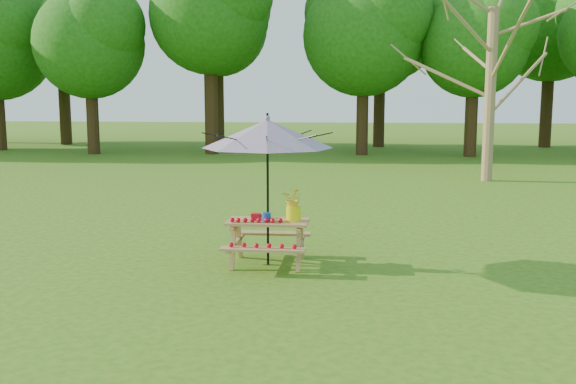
# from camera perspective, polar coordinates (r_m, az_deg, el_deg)

# --- Properties ---
(ground) EXTENTS (120.00, 120.00, 0.00)m
(ground) POSITION_cam_1_polar(r_m,az_deg,el_deg) (7.71, -18.28, -10.71)
(ground) COLOR #2E6713
(ground) RESTS_ON ground
(picnic_table) EXTENTS (1.20, 1.32, 0.67)m
(picnic_table) POSITION_cam_1_polar(r_m,az_deg,el_deg) (9.57, -1.80, -4.56)
(picnic_table) COLOR #A8864B
(picnic_table) RESTS_ON ground
(patio_umbrella) EXTENTS (2.15, 2.15, 2.25)m
(patio_umbrella) POSITION_cam_1_polar(r_m,az_deg,el_deg) (9.34, -1.84, 5.18)
(patio_umbrella) COLOR black
(patio_umbrella) RESTS_ON ground
(produce_bins) EXTENTS (0.31, 0.40, 0.13)m
(produce_bins) POSITION_cam_1_polar(r_m,az_deg,el_deg) (9.51, -2.26, -2.20)
(produce_bins) COLOR red
(produce_bins) RESTS_ON picnic_table
(tomatoes_row) EXTENTS (0.77, 0.13, 0.07)m
(tomatoes_row) POSITION_cam_1_polar(r_m,az_deg,el_deg) (9.34, -2.87, -2.51)
(tomatoes_row) COLOR red
(tomatoes_row) RESTS_ON picnic_table
(flower_bucket) EXTENTS (0.37, 0.34, 0.49)m
(flower_bucket) POSITION_cam_1_polar(r_m,az_deg,el_deg) (9.41, 0.48, -1.02)
(flower_bucket) COLOR #EEEE0C
(flower_bucket) RESTS_ON picnic_table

